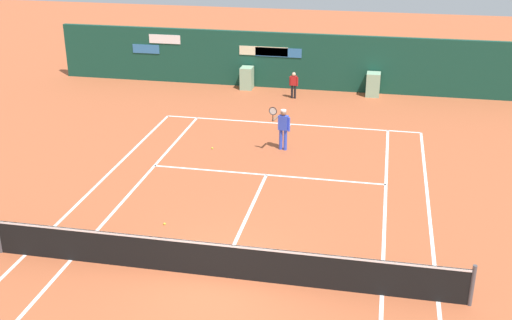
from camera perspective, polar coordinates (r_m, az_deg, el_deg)
The scene contains 7 objects.
ground_plane at distance 16.76m, azimuth -2.79°, elevation -9.26°, with size 80.00×80.00×0.01m.
tennis_net at distance 16.02m, azimuth -3.33°, elevation -8.78°, with size 12.10×0.10×1.07m.
sponsor_back_wall at distance 31.30m, azimuth 4.55°, elevation 8.61°, with size 25.00×1.02×2.70m.
player_on_baseline at distance 23.62m, azimuth 2.40°, elevation 3.05°, with size 0.72×0.65×1.80m.
ball_kid_left_post at distance 29.93m, azimuth 3.37°, elevation 6.81°, with size 0.41×0.18×1.24m.
tennis_ball_mid_court at distance 24.04m, azimuth -3.90°, elevation 1.06°, with size 0.07×0.07×0.07m, color #CCE033.
tennis_ball_by_sideline at distance 18.77m, azimuth -8.13°, elevation -5.63°, with size 0.07×0.07×0.07m, color #CCE033.
Camera 1 is at (3.61, -13.20, 8.85)m, focal length 45.03 mm.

